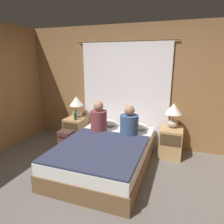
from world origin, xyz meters
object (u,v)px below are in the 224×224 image
(lamp_left, at_px, (77,104))
(bed, at_px, (106,154))
(pillow_right, at_px, (135,126))
(person_right_in_bed, at_px, (129,123))
(beer_bottle_on_left_stand, at_px, (75,116))
(backpack_on_floor, at_px, (66,140))
(nightstand_left, at_px, (76,130))
(nightstand_right, at_px, (171,142))
(person_left_in_bed, at_px, (99,119))
(lamp_right, at_px, (173,112))
(pillow_left, at_px, (106,122))

(lamp_left, bearing_deg, bed, -39.65)
(pillow_right, relative_size, person_right_in_bed, 0.91)
(beer_bottle_on_left_stand, relative_size, backpack_on_floor, 0.54)
(lamp_left, xyz_separation_m, person_right_in_bed, (1.31, -0.39, -0.18))
(nightstand_left, relative_size, nightstand_right, 1.00)
(pillow_right, bearing_deg, lamp_left, 178.77)
(person_left_in_bed, bearing_deg, bed, -54.53)
(nightstand_left, xyz_separation_m, person_left_in_bed, (0.70, -0.32, 0.42))
(lamp_right, bearing_deg, nightstand_right, -90.00)
(nightstand_left, bearing_deg, nightstand_right, 0.00)
(nightstand_right, bearing_deg, lamp_right, 90.00)
(lamp_right, distance_m, beer_bottle_on_left_stand, 2.00)
(bed, relative_size, person_left_in_bed, 3.51)
(lamp_left, relative_size, pillow_left, 0.92)
(pillow_left, height_order, person_left_in_bed, person_left_in_bed)
(bed, xyz_separation_m, pillow_left, (-0.31, 0.83, 0.29))
(bed, relative_size, pillow_right, 4.04)
(bed, xyz_separation_m, lamp_right, (1.03, 0.85, 0.64))
(nightstand_right, xyz_separation_m, person_left_in_bed, (-1.36, -0.32, 0.42))
(nightstand_right, bearing_deg, lamp_left, 177.84)
(bed, height_order, nightstand_right, nightstand_right)
(lamp_left, distance_m, pillow_left, 0.80)
(pillow_left, bearing_deg, nightstand_left, -176.10)
(lamp_left, bearing_deg, lamp_right, 0.00)
(beer_bottle_on_left_stand, bearing_deg, lamp_right, 6.15)
(pillow_left, height_order, pillow_right, same)
(nightstand_right, height_order, person_left_in_bed, person_left_in_bed)
(lamp_right, relative_size, person_right_in_bed, 0.84)
(person_right_in_bed, bearing_deg, pillow_right, 85.82)
(lamp_left, distance_m, pillow_right, 1.39)
(person_left_in_bed, height_order, person_right_in_bed, person_left_in_bed)
(pillow_right, height_order, beer_bottle_on_left_stand, beer_bottle_on_left_stand)
(person_right_in_bed, bearing_deg, nightstand_right, 22.95)
(nightstand_left, distance_m, beer_bottle_on_left_stand, 0.40)
(nightstand_left, xyz_separation_m, lamp_right, (2.06, 0.08, 0.58))
(nightstand_left, distance_m, pillow_left, 0.76)
(beer_bottle_on_left_stand, height_order, backpack_on_floor, beer_bottle_on_left_stand)
(beer_bottle_on_left_stand, bearing_deg, nightstand_left, 121.45)
(nightstand_right, relative_size, backpack_on_floor, 1.31)
(beer_bottle_on_left_stand, bearing_deg, nightstand_right, 3.91)
(backpack_on_floor, bearing_deg, bed, -16.45)
(nightstand_left, xyz_separation_m, pillow_right, (1.34, 0.05, 0.24))
(beer_bottle_on_left_stand, bearing_deg, bed, -34.07)
(nightstand_right, bearing_deg, bed, -143.01)
(pillow_left, distance_m, person_right_in_bed, 0.72)
(bed, bearing_deg, pillow_left, 110.61)
(lamp_left, distance_m, person_right_in_bed, 1.38)
(bed, height_order, pillow_left, pillow_left)
(nightstand_left, height_order, lamp_left, lamp_left)
(lamp_right, xyz_separation_m, pillow_left, (-1.34, -0.03, -0.35))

